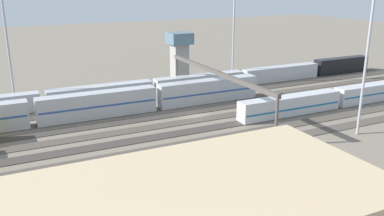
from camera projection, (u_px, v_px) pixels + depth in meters
name	position (u px, v px, depth m)	size (l,w,h in m)	color
ground_plane	(195.00, 116.00, 81.46)	(400.00, 400.00, 0.00)	#756B5B
track_bed_0	(162.00, 95.00, 96.50)	(140.00, 2.80, 0.12)	#4C443D
track_bed_1	(170.00, 100.00, 92.20)	(140.00, 2.80, 0.12)	#3D3833
track_bed_2	(179.00, 106.00, 87.89)	(140.00, 2.80, 0.12)	#4C443D
track_bed_3	(189.00, 112.00, 83.59)	(140.00, 2.80, 0.12)	#3D3833
track_bed_4	(201.00, 120.00, 79.29)	(140.00, 2.80, 0.12)	#4C443D
track_bed_5	(213.00, 127.00, 74.99)	(140.00, 2.80, 0.12)	#3D3833
track_bed_6	(227.00, 136.00, 70.69)	(140.00, 2.80, 0.12)	#4C443D
track_bed_7	(243.00, 146.00, 66.39)	(140.00, 2.80, 0.12)	#4C443D
train_on_track_5	(336.00, 98.00, 86.73)	(47.20, 3.06, 3.80)	silver
train_on_track_2	(98.00, 105.00, 79.93)	(71.40, 3.06, 5.00)	#B7BABF
train_on_track_0	(147.00, 88.00, 94.44)	(139.00, 3.00, 4.40)	black
light_mast_0	(5.00, 26.00, 80.88)	(2.80, 0.70, 26.99)	#9EA0A5
light_mast_1	(371.00, 19.00, 66.17)	(2.80, 0.70, 31.62)	#9EA0A5
light_mast_2	(234.00, 20.00, 101.99)	(2.80, 0.70, 25.37)	#9EA0A5
signal_gantry	(217.00, 76.00, 81.17)	(0.70, 40.00, 8.80)	#4C4742
control_tower	(179.00, 52.00, 111.72)	(6.00, 6.00, 12.47)	gray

